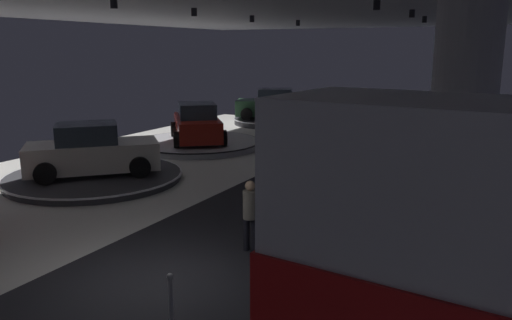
{
  "coord_description": "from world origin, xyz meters",
  "views": [
    {
      "loc": [
        5.76,
        -6.84,
        4.34
      ],
      "look_at": [
        -0.46,
        4.85,
        1.4
      ],
      "focal_mm": 35.35,
      "sensor_mm": 36.0,
      "label": 1
    }
  ],
  "objects_px": {
    "display_platform_far_left": "(198,143)",
    "display_car_mid_left": "(92,151)",
    "display_platform_mid_left": "(95,177)",
    "display_car_far_left": "(197,124)",
    "display_platform_deep_left": "(273,121)",
    "display_car_deep_left": "(273,105)",
    "visitor_walking_near": "(250,211)",
    "column_right": "(462,124)"
  },
  "relations": [
    {
      "from": "display_platform_far_left",
      "to": "visitor_walking_near",
      "type": "height_order",
      "value": "visitor_walking_near"
    },
    {
      "from": "display_car_far_left",
      "to": "display_car_mid_left",
      "type": "height_order",
      "value": "display_car_far_left"
    },
    {
      "from": "display_car_deep_left",
      "to": "visitor_walking_near",
      "type": "relative_size",
      "value": 2.87
    },
    {
      "from": "display_platform_deep_left",
      "to": "display_car_far_left",
      "type": "relative_size",
      "value": 1.05
    },
    {
      "from": "display_platform_far_left",
      "to": "display_car_mid_left",
      "type": "relative_size",
      "value": 1.32
    },
    {
      "from": "display_car_far_left",
      "to": "display_platform_mid_left",
      "type": "distance_m",
      "value": 6.58
    },
    {
      "from": "column_right",
      "to": "display_platform_far_left",
      "type": "bearing_deg",
      "value": 149.44
    },
    {
      "from": "column_right",
      "to": "visitor_walking_near",
      "type": "bearing_deg",
      "value": -147.28
    },
    {
      "from": "display_platform_far_left",
      "to": "display_car_far_left",
      "type": "bearing_deg",
      "value": -50.38
    },
    {
      "from": "display_platform_mid_left",
      "to": "visitor_walking_near",
      "type": "distance_m",
      "value": 8.03
    },
    {
      "from": "display_platform_deep_left",
      "to": "visitor_walking_near",
      "type": "distance_m",
      "value": 19.03
    },
    {
      "from": "visitor_walking_near",
      "to": "display_platform_mid_left",
      "type": "bearing_deg",
      "value": 159.43
    },
    {
      "from": "display_car_deep_left",
      "to": "display_car_mid_left",
      "type": "height_order",
      "value": "display_car_deep_left"
    },
    {
      "from": "display_car_deep_left",
      "to": "display_car_far_left",
      "type": "relative_size",
      "value": 1.04
    },
    {
      "from": "display_car_deep_left",
      "to": "display_platform_far_left",
      "type": "relative_size",
      "value": 0.81
    },
    {
      "from": "display_car_far_left",
      "to": "visitor_walking_near",
      "type": "relative_size",
      "value": 2.76
    },
    {
      "from": "display_car_deep_left",
      "to": "display_car_mid_left",
      "type": "bearing_deg",
      "value": -88.38
    },
    {
      "from": "display_platform_mid_left",
      "to": "visitor_walking_near",
      "type": "height_order",
      "value": "visitor_walking_near"
    },
    {
      "from": "display_platform_mid_left",
      "to": "display_platform_deep_left",
      "type": "bearing_deg",
      "value": 91.82
    },
    {
      "from": "display_platform_deep_left",
      "to": "display_platform_mid_left",
      "type": "distance_m",
      "value": 14.49
    },
    {
      "from": "column_right",
      "to": "display_platform_deep_left",
      "type": "height_order",
      "value": "column_right"
    },
    {
      "from": "display_car_deep_left",
      "to": "display_platform_mid_left",
      "type": "relative_size",
      "value": 0.79
    },
    {
      "from": "display_platform_deep_left",
      "to": "visitor_walking_near",
      "type": "xyz_separation_m",
      "value": [
        7.94,
        -17.29,
        0.72
      ]
    },
    {
      "from": "display_car_far_left",
      "to": "display_car_mid_left",
      "type": "bearing_deg",
      "value": -87.46
    },
    {
      "from": "display_platform_mid_left",
      "to": "display_car_mid_left",
      "type": "relative_size",
      "value": 1.37
    },
    {
      "from": "display_platform_deep_left",
      "to": "display_platform_mid_left",
      "type": "height_order",
      "value": "display_platform_deep_left"
    },
    {
      "from": "display_car_deep_left",
      "to": "display_platform_mid_left",
      "type": "bearing_deg",
      "value": -88.29
    },
    {
      "from": "display_platform_deep_left",
      "to": "display_car_deep_left",
      "type": "height_order",
      "value": "display_car_deep_left"
    },
    {
      "from": "display_platform_far_left",
      "to": "display_platform_mid_left",
      "type": "height_order",
      "value": "display_platform_far_left"
    },
    {
      "from": "column_right",
      "to": "display_car_deep_left",
      "type": "bearing_deg",
      "value": 128.39
    },
    {
      "from": "display_car_deep_left",
      "to": "visitor_walking_near",
      "type": "xyz_separation_m",
      "value": [
        7.91,
        -17.3,
        -0.2
      ]
    },
    {
      "from": "display_car_deep_left",
      "to": "display_car_far_left",
      "type": "distance_m",
      "value": 7.98
    },
    {
      "from": "visitor_walking_near",
      "to": "display_car_far_left",
      "type": "bearing_deg",
      "value": 129.89
    },
    {
      "from": "display_car_deep_left",
      "to": "display_platform_deep_left",
      "type": "bearing_deg",
      "value": -157.83
    },
    {
      "from": "display_platform_far_left",
      "to": "visitor_walking_near",
      "type": "relative_size",
      "value": 3.54
    },
    {
      "from": "column_right",
      "to": "display_car_deep_left",
      "type": "height_order",
      "value": "column_right"
    },
    {
      "from": "display_platform_mid_left",
      "to": "display_car_far_left",
      "type": "bearing_deg",
      "value": 92.74
    },
    {
      "from": "display_car_far_left",
      "to": "visitor_walking_near",
      "type": "distance_m",
      "value": 12.15
    },
    {
      "from": "display_platform_mid_left",
      "to": "visitor_walking_near",
      "type": "xyz_separation_m",
      "value": [
        7.48,
        -2.81,
        0.77
      ]
    },
    {
      "from": "column_right",
      "to": "display_platform_mid_left",
      "type": "distance_m",
      "value": 11.62
    },
    {
      "from": "display_platform_deep_left",
      "to": "display_car_deep_left",
      "type": "xyz_separation_m",
      "value": [
        0.03,
        0.01,
        0.92
      ]
    },
    {
      "from": "display_car_deep_left",
      "to": "display_platform_far_left",
      "type": "bearing_deg",
      "value": -89.28
    }
  ]
}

